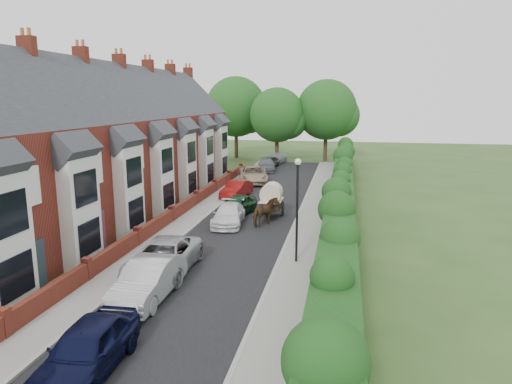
% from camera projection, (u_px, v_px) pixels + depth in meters
% --- Properties ---
extents(ground, '(140.00, 140.00, 0.00)m').
position_uv_depth(ground, '(205.00, 291.00, 19.03)').
color(ground, '#2D4C1E').
rests_on(ground, ground).
extents(road, '(6.00, 58.00, 0.02)m').
position_uv_depth(road, '(248.00, 222.00, 29.70)').
color(road, black).
rests_on(road, ground).
extents(pavement_hedge_side, '(2.20, 58.00, 0.12)m').
position_uv_depth(pavement_hedge_side, '(311.00, 224.00, 28.91)').
color(pavement_hedge_side, gray).
rests_on(pavement_hedge_side, ground).
extents(pavement_house_side, '(1.70, 58.00, 0.12)m').
position_uv_depth(pavement_house_side, '(192.00, 218.00, 30.41)').
color(pavement_house_side, gray).
rests_on(pavement_house_side, ground).
extents(kerb_hedge_side, '(0.18, 58.00, 0.13)m').
position_uv_depth(kerb_hedge_side, '(295.00, 224.00, 29.11)').
color(kerb_hedge_side, '#9A9B95').
rests_on(kerb_hedge_side, ground).
extents(kerb_house_side, '(0.18, 58.00, 0.13)m').
position_uv_depth(kerb_house_side, '(203.00, 219.00, 30.26)').
color(kerb_house_side, '#9A9B95').
rests_on(kerb_house_side, ground).
extents(hedge, '(2.10, 58.00, 2.85)m').
position_uv_depth(hedge, '(341.00, 202.00, 28.26)').
color(hedge, black).
rests_on(hedge, ground).
extents(terrace_row, '(9.05, 40.50, 11.50)m').
position_uv_depth(terrace_row, '(90.00, 152.00, 29.78)').
color(terrace_row, maroon).
rests_on(terrace_row, ground).
extents(garden_wall_row, '(0.35, 40.35, 1.10)m').
position_uv_depth(garden_wall_row, '(172.00, 215.00, 29.56)').
color(garden_wall_row, maroon).
rests_on(garden_wall_row, ground).
extents(lamppost, '(0.32, 0.32, 5.16)m').
position_uv_depth(lamppost, '(297.00, 198.00, 21.57)').
color(lamppost, black).
rests_on(lamppost, ground).
extents(tree_far_left, '(7.14, 6.80, 9.29)m').
position_uv_depth(tree_far_left, '(280.00, 116.00, 56.90)').
color(tree_far_left, '#332316').
rests_on(tree_far_left, ground).
extents(tree_far_right, '(7.98, 7.60, 10.31)m').
position_uv_depth(tree_far_right, '(330.00, 111.00, 57.56)').
color(tree_far_right, '#332316').
rests_on(tree_far_right, ground).
extents(tree_far_back, '(8.40, 8.00, 10.82)m').
position_uv_depth(tree_far_back, '(239.00, 108.00, 60.73)').
color(tree_far_back, '#332316').
rests_on(tree_far_back, ground).
extents(car_navy, '(1.98, 4.53, 1.52)m').
position_uv_depth(car_navy, '(87.00, 349.00, 13.22)').
color(car_navy, black).
rests_on(car_navy, ground).
extents(car_silver_a, '(1.65, 4.72, 1.55)m').
position_uv_depth(car_silver_a, '(148.00, 280.00, 18.23)').
color(car_silver_a, '#B3B2B8').
rests_on(car_silver_a, ground).
extents(car_silver_b, '(2.72, 5.54, 1.52)m').
position_uv_depth(car_silver_b, '(163.00, 258.00, 20.82)').
color(car_silver_b, '#A5A6AD').
rests_on(car_silver_b, ground).
extents(car_white, '(2.27, 4.60, 1.29)m').
position_uv_depth(car_white, '(229.00, 215.00, 29.03)').
color(car_white, white).
rests_on(car_white, ground).
extents(car_green, '(2.47, 4.33, 1.39)m').
position_uv_depth(car_green, '(237.00, 205.00, 31.31)').
color(car_green, '#103719').
rests_on(car_green, ground).
extents(car_red, '(2.02, 4.26, 1.35)m').
position_uv_depth(car_red, '(237.00, 189.00, 36.96)').
color(car_red, maroon).
rests_on(car_red, ground).
extents(car_beige, '(3.87, 6.13, 1.58)m').
position_uv_depth(car_beige, '(253.00, 175.00, 43.45)').
color(car_beige, tan).
rests_on(car_beige, ground).
extents(car_grey, '(2.58, 4.91, 1.36)m').
position_uv_depth(car_grey, '(266.00, 165.00, 50.46)').
color(car_grey, slate).
rests_on(car_grey, ground).
extents(car_black, '(1.87, 3.86, 1.27)m').
position_uv_depth(car_black, '(270.00, 162.00, 53.11)').
color(car_black, black).
rests_on(car_black, ground).
extents(horse, '(1.70, 2.27, 1.75)m').
position_uv_depth(horse, '(266.00, 213.00, 28.60)').
color(horse, '#432B18').
rests_on(horse, ground).
extents(horse_cart, '(1.49, 3.29, 2.37)m').
position_uv_depth(horse_cart, '(271.00, 198.00, 30.65)').
color(horse_cart, black).
rests_on(horse_cart, ground).
extents(car_extra_far, '(2.59, 4.78, 1.32)m').
position_uv_depth(car_extra_far, '(276.00, 158.00, 56.19)').
color(car_extra_far, '#A3A3A7').
rests_on(car_extra_far, ground).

